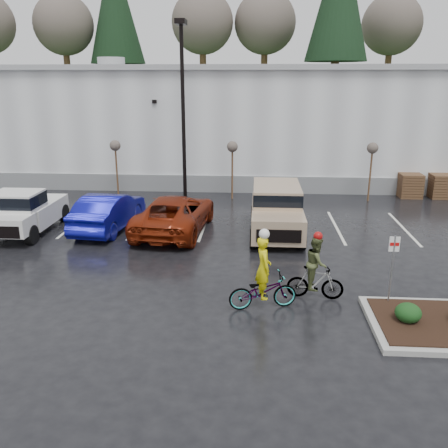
# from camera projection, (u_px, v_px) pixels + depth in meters

# --- Properties ---
(ground) EXTENTS (120.00, 120.00, 0.00)m
(ground) POSITION_uv_depth(u_px,v_px,m) (259.00, 305.00, 14.12)
(ground) COLOR black
(ground) RESTS_ON ground
(warehouse) EXTENTS (60.50, 15.50, 7.20)m
(warehouse) POSITION_uv_depth(u_px,v_px,m) (260.00, 119.00, 34.00)
(warehouse) COLOR silver
(warehouse) RESTS_ON ground
(wooded_ridge) EXTENTS (80.00, 25.00, 6.00)m
(wooded_ridge) POSITION_uv_depth(u_px,v_px,m) (259.00, 109.00, 56.13)
(wooded_ridge) COLOR #203B18
(wooded_ridge) RESTS_ON ground
(lamppost) EXTENTS (0.50, 1.00, 9.22)m
(lamppost) POSITION_uv_depth(u_px,v_px,m) (183.00, 94.00, 24.14)
(lamppost) COLOR black
(lamppost) RESTS_ON ground
(sapling_west) EXTENTS (0.60, 0.60, 3.20)m
(sapling_west) POSITION_uv_depth(u_px,v_px,m) (115.00, 149.00, 26.23)
(sapling_west) COLOR #43331B
(sapling_west) RESTS_ON ground
(sapling_mid) EXTENTS (0.60, 0.60, 3.20)m
(sapling_mid) POSITION_uv_depth(u_px,v_px,m) (232.00, 150.00, 25.80)
(sapling_mid) COLOR #43331B
(sapling_mid) RESTS_ON ground
(sapling_east) EXTENTS (0.60, 0.60, 3.20)m
(sapling_east) POSITION_uv_depth(u_px,v_px,m) (372.00, 151.00, 25.31)
(sapling_east) COLOR #43331B
(sapling_east) RESTS_ON ground
(pallet_stack_a) EXTENTS (1.20, 1.20, 1.35)m
(pallet_stack_a) POSITION_uv_depth(u_px,v_px,m) (410.00, 185.00, 26.70)
(pallet_stack_a) COLOR #43331B
(pallet_stack_a) RESTS_ON ground
(pallet_stack_b) EXTENTS (1.20, 1.20, 1.35)m
(pallet_stack_b) POSITION_uv_depth(u_px,v_px,m) (441.00, 186.00, 26.59)
(pallet_stack_b) COLOR #43331B
(pallet_stack_b) RESTS_ON ground
(shrub_a) EXTENTS (0.70, 0.70, 0.52)m
(shrub_a) POSITION_uv_depth(u_px,v_px,m) (408.00, 313.00, 12.78)
(shrub_a) COLOR #133714
(shrub_a) RESTS_ON curb_island
(fire_lane_sign) EXTENTS (0.30, 0.05, 2.20)m
(fire_lane_sign) POSITION_uv_depth(u_px,v_px,m) (392.00, 262.00, 13.64)
(fire_lane_sign) COLOR gray
(fire_lane_sign) RESTS_ON ground
(pickup_white) EXTENTS (2.10, 5.20, 1.96)m
(pickup_white) POSITION_uv_depth(u_px,v_px,m) (29.00, 209.00, 20.77)
(pickup_white) COLOR silver
(pickup_white) RESTS_ON ground
(car_blue) EXTENTS (2.22, 5.10, 1.63)m
(car_blue) POSITION_uv_depth(u_px,v_px,m) (109.00, 211.00, 21.04)
(car_blue) COLOR #0C0E8D
(car_blue) RESTS_ON ground
(car_red) EXTENTS (3.21, 6.04, 1.62)m
(car_red) POSITION_uv_depth(u_px,v_px,m) (175.00, 214.00, 20.70)
(car_red) COLOR maroon
(car_red) RESTS_ON ground
(suv_tan) EXTENTS (2.20, 5.10, 2.06)m
(suv_tan) POSITION_uv_depth(u_px,v_px,m) (277.00, 211.00, 20.24)
(suv_tan) COLOR tan
(suv_tan) RESTS_ON ground
(cyclist_hivis) EXTENTS (2.12, 1.16, 2.44)m
(cyclist_hivis) POSITION_uv_depth(u_px,v_px,m) (263.00, 284.00, 13.74)
(cyclist_hivis) COLOR #3F3F44
(cyclist_hivis) RESTS_ON ground
(cyclist_olive) EXTENTS (1.69, 0.83, 2.14)m
(cyclist_olive) POSITION_uv_depth(u_px,v_px,m) (316.00, 274.00, 14.34)
(cyclist_olive) COLOR #3F3F44
(cyclist_olive) RESTS_ON ground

